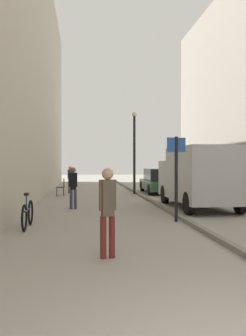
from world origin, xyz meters
name	(u,v)px	position (x,y,z in m)	size (l,w,h in m)	color
ground_plane	(120,206)	(0.00, 12.00, 0.00)	(80.00, 80.00, 0.00)	gray
kerb_strip	(157,204)	(1.58, 12.00, 0.06)	(0.16, 40.00, 0.12)	slate
pedestrian_main_foreground	(108,206)	(-1.05, 4.09, 0.98)	(0.34, 0.22, 1.70)	maroon
pedestrian_mid_block	(70,177)	(-2.29, 18.83, 0.93)	(0.31, 0.22, 1.61)	brown
pedestrian_far_crossing	(73,185)	(-1.90, 11.39, 0.94)	(0.32, 0.21, 1.63)	#2D3851
delivery_van	(198,176)	(3.04, 11.09, 1.29)	(2.09, 5.17, 2.41)	#B7B7BC
parked_car	(159,181)	(3.02, 18.26, 0.71)	(1.89, 4.22, 1.45)	#335138
street_sign_post	(176,171)	(1.31, 7.98, 1.55)	(0.60, 0.12, 2.60)	black
lamp_post	(134,147)	(1.43, 17.75, 2.72)	(0.28, 0.28, 4.76)	black
bicycle_leaning	(28,214)	(-3.04, 7.43, 0.38)	(0.10, 1.77, 0.98)	black
cafe_chair_near_window	(62,186)	(-2.68, 17.04, 0.55)	(0.48, 0.48, 0.94)	black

